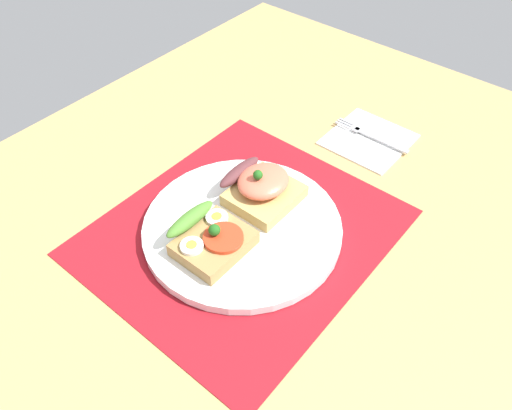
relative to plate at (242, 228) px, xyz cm
name	(u,v)px	position (x,y,z in cm)	size (l,w,h in cm)	color
ground_plane	(243,240)	(0.00, 0.00, -2.59)	(120.00, 90.00, 3.20)	tan
placemat	(242,232)	(0.00, 0.00, -0.84)	(40.06, 35.55, 0.30)	maroon
plate	(242,228)	(0.00, 0.00, 0.00)	(27.83, 27.83, 1.38)	white
sandwich_egg_tomato	(211,239)	(-5.64, 0.50, 2.22)	(9.55, 9.35, 4.26)	#9B7844
sandwich_salmon	(261,187)	(5.86, 1.35, 2.79)	(9.71, 10.20, 5.86)	tan
napkin	(369,139)	(29.56, -2.84, -0.69)	(13.13, 12.61, 0.60)	white
fork	(369,135)	(30.05, -2.56, -0.23)	(1.62, 13.71, 0.32)	#B7B7BC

